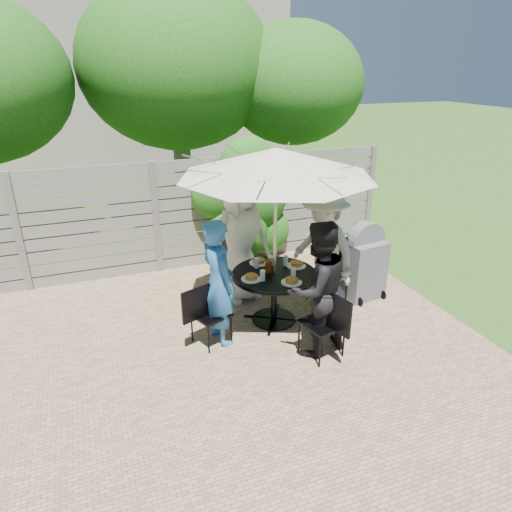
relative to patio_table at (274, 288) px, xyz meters
name	(u,v)px	position (x,y,z in m)	size (l,w,h in m)	color
backyard_envelope	(112,86)	(-1.07, 9.44, 2.10)	(60.00, 60.00, 5.00)	#32541A
patio_table	(274,288)	(0.00, 0.00, 0.00)	(1.32, 1.32, 0.72)	black
umbrella	(276,162)	(0.00, 0.00, 1.65)	(2.88, 2.88, 2.33)	silver
chair_back	(236,276)	(-0.22, 0.94, -0.22)	(0.52, 0.72, 0.96)	black
person_back	(240,239)	(-0.19, 0.81, 0.42)	(0.90, 0.59, 1.85)	silver
chair_left	(211,326)	(-0.94, -0.22, -0.25)	(0.64, 0.52, 0.83)	black
person_left	(219,283)	(-0.81, -0.19, 0.30)	(0.59, 0.38, 1.60)	#2661A7
chair_front	(322,337)	(0.22, -0.94, -0.23)	(0.52, 0.68, 0.89)	black
person_front	(317,290)	(0.19, -0.81, 0.33)	(0.81, 0.63, 1.66)	black
chair_right	(328,284)	(0.94, 0.22, -0.22)	(0.72, 0.55, 0.94)	black
person_right	(323,249)	(0.81, 0.19, 0.36)	(1.12, 0.64, 1.73)	#ADABA8
plate_back	(259,262)	(-0.08, 0.35, 0.24)	(0.26, 0.26, 0.06)	white
plate_left	(251,278)	(-0.35, -0.08, 0.24)	(0.26, 0.26, 0.06)	white
plate_front	(292,281)	(0.08, -0.35, 0.24)	(0.26, 0.26, 0.06)	white
plate_right	(296,265)	(0.35, 0.08, 0.24)	(0.26, 0.26, 0.06)	white
glass_back	(257,263)	(-0.16, 0.23, 0.29)	(0.07, 0.07, 0.14)	silver
glass_left	(263,276)	(-0.23, -0.16, 0.29)	(0.07, 0.07, 0.14)	silver
glass_front	(293,273)	(0.16, -0.23, 0.29)	(0.07, 0.07, 0.14)	silver
glass_right	(286,261)	(0.23, 0.16, 0.29)	(0.07, 0.07, 0.14)	silver
syrup_jug	(269,267)	(-0.07, 0.03, 0.30)	(0.09, 0.09, 0.16)	#59280C
coffee_cup	(271,261)	(0.05, 0.24, 0.28)	(0.08, 0.08, 0.12)	#C6B293
bbq_grill	(363,264)	(1.49, 0.18, 0.03)	(0.63, 0.52, 1.17)	#5D5D62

